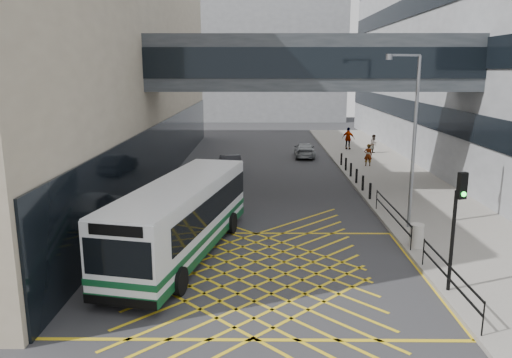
{
  "coord_description": "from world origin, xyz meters",
  "views": [
    {
      "loc": [
        0.18,
        -16.75,
        7.17
      ],
      "look_at": [
        0.0,
        4.0,
        2.6
      ],
      "focal_mm": 35.0,
      "sensor_mm": 36.0,
      "label": 1
    }
  ],
  "objects_px": {
    "bus": "(183,216)",
    "pedestrian_c": "(348,139)",
    "litter_bin": "(417,236)",
    "traffic_light": "(457,215)",
    "street_lamp": "(411,132)",
    "car_dark": "(230,164)",
    "pedestrian_b": "(374,144)",
    "car_silver": "(305,150)",
    "car_white": "(172,206)",
    "pedestrian_a": "(368,155)"
  },
  "relations": [
    {
      "from": "bus",
      "to": "pedestrian_c",
      "type": "relative_size",
      "value": 5.48
    },
    {
      "from": "litter_bin",
      "to": "pedestrian_c",
      "type": "distance_m",
      "value": 25.21
    },
    {
      "from": "traffic_light",
      "to": "street_lamp",
      "type": "height_order",
      "value": "street_lamp"
    },
    {
      "from": "car_dark",
      "to": "litter_bin",
      "type": "xyz_separation_m",
      "value": [
        8.43,
        -15.32,
        -0.03
      ]
    },
    {
      "from": "traffic_light",
      "to": "pedestrian_b",
      "type": "xyz_separation_m",
      "value": [
        3.55,
        27.25,
        -1.78
      ]
    },
    {
      "from": "pedestrian_b",
      "to": "street_lamp",
      "type": "bearing_deg",
      "value": -142.94
    },
    {
      "from": "car_silver",
      "to": "street_lamp",
      "type": "xyz_separation_m",
      "value": [
        2.9,
        -19.42,
        3.88
      ]
    },
    {
      "from": "car_white",
      "to": "street_lamp",
      "type": "distance_m",
      "value": 11.53
    },
    {
      "from": "traffic_light",
      "to": "pedestrian_c",
      "type": "distance_m",
      "value": 29.36
    },
    {
      "from": "car_silver",
      "to": "pedestrian_c",
      "type": "xyz_separation_m",
      "value": [
        4.17,
        3.15,
        0.5
      ]
    },
    {
      "from": "traffic_light",
      "to": "pedestrian_a",
      "type": "xyz_separation_m",
      "value": [
        1.82,
        21.41,
        -1.75
      ]
    },
    {
      "from": "car_silver",
      "to": "pedestrian_c",
      "type": "distance_m",
      "value": 5.25
    },
    {
      "from": "car_silver",
      "to": "pedestrian_a",
      "type": "xyz_separation_m",
      "value": [
        4.28,
        -4.71,
        0.34
      ]
    },
    {
      "from": "litter_bin",
      "to": "pedestrian_b",
      "type": "distance_m",
      "value": 23.39
    },
    {
      "from": "pedestrian_a",
      "to": "pedestrian_c",
      "type": "xyz_separation_m",
      "value": [
        -0.11,
        7.86,
        0.16
      ]
    },
    {
      "from": "car_white",
      "to": "pedestrian_a",
      "type": "xyz_separation_m",
      "value": [
        12.2,
        13.33,
        0.21
      ]
    },
    {
      "from": "car_white",
      "to": "car_silver",
      "type": "relative_size",
      "value": 1.18
    },
    {
      "from": "car_silver",
      "to": "pedestrian_b",
      "type": "height_order",
      "value": "pedestrian_b"
    },
    {
      "from": "traffic_light",
      "to": "street_lamp",
      "type": "xyz_separation_m",
      "value": [
        0.44,
        6.7,
        1.78
      ]
    },
    {
      "from": "traffic_light",
      "to": "pedestrian_b",
      "type": "bearing_deg",
      "value": 63.42
    },
    {
      "from": "street_lamp",
      "to": "bus",
      "type": "bearing_deg",
      "value": 177.64
    },
    {
      "from": "car_white",
      "to": "pedestrian_b",
      "type": "distance_m",
      "value": 23.7
    },
    {
      "from": "traffic_light",
      "to": "pedestrian_b",
      "type": "height_order",
      "value": "traffic_light"
    },
    {
      "from": "pedestrian_c",
      "to": "car_white",
      "type": "bearing_deg",
      "value": 88.87
    },
    {
      "from": "litter_bin",
      "to": "pedestrian_b",
      "type": "relative_size",
      "value": 0.61
    },
    {
      "from": "car_dark",
      "to": "pedestrian_b",
      "type": "distance_m",
      "value": 14.19
    },
    {
      "from": "car_dark",
      "to": "litter_bin",
      "type": "relative_size",
      "value": 4.46
    },
    {
      "from": "car_dark",
      "to": "traffic_light",
      "type": "distance_m",
      "value": 21.22
    },
    {
      "from": "car_white",
      "to": "street_lamp",
      "type": "relative_size",
      "value": 0.63
    },
    {
      "from": "car_silver",
      "to": "traffic_light",
      "type": "bearing_deg",
      "value": 97.95
    },
    {
      "from": "bus",
      "to": "pedestrian_a",
      "type": "height_order",
      "value": "bus"
    },
    {
      "from": "bus",
      "to": "pedestrian_a",
      "type": "bearing_deg",
      "value": 70.22
    },
    {
      "from": "traffic_light",
      "to": "pedestrian_c",
      "type": "relative_size",
      "value": 2.03
    },
    {
      "from": "pedestrian_c",
      "to": "pedestrian_a",
      "type": "bearing_deg",
      "value": 119.38
    },
    {
      "from": "street_lamp",
      "to": "pedestrian_a",
      "type": "bearing_deg",
      "value": 64.87
    },
    {
      "from": "car_white",
      "to": "bus",
      "type": "bearing_deg",
      "value": 98.7
    },
    {
      "from": "pedestrian_a",
      "to": "car_white",
      "type": "bearing_deg",
      "value": 47.59
    },
    {
      "from": "litter_bin",
      "to": "car_dark",
      "type": "bearing_deg",
      "value": 118.83
    },
    {
      "from": "traffic_light",
      "to": "litter_bin",
      "type": "bearing_deg",
      "value": 68.9
    },
    {
      "from": "pedestrian_a",
      "to": "car_dark",
      "type": "bearing_deg",
      "value": 11.14
    },
    {
      "from": "litter_bin",
      "to": "traffic_light",
      "type": "bearing_deg",
      "value": -91.93
    },
    {
      "from": "pedestrian_c",
      "to": "traffic_light",
      "type": "bearing_deg",
      "value": 115.24
    },
    {
      "from": "car_white",
      "to": "pedestrian_a",
      "type": "distance_m",
      "value": 18.07
    },
    {
      "from": "bus",
      "to": "car_silver",
      "type": "relative_size",
      "value": 2.61
    },
    {
      "from": "pedestrian_b",
      "to": "car_dark",
      "type": "bearing_deg",
      "value": 169.12
    },
    {
      "from": "car_silver",
      "to": "pedestrian_b",
      "type": "relative_size",
      "value": 2.6
    },
    {
      "from": "bus",
      "to": "street_lamp",
      "type": "relative_size",
      "value": 1.4
    },
    {
      "from": "bus",
      "to": "pedestrian_b",
      "type": "relative_size",
      "value": 6.79
    },
    {
      "from": "traffic_light",
      "to": "pedestrian_a",
      "type": "distance_m",
      "value": 21.55
    },
    {
      "from": "car_white",
      "to": "car_dark",
      "type": "bearing_deg",
      "value": -106.99
    }
  ]
}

